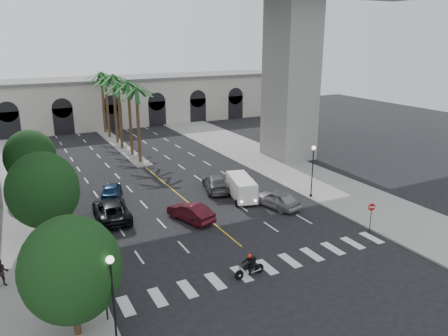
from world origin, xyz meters
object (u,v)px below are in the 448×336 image
Objects in this scene: car_e at (111,190)px; motorcycle_rider at (250,266)px; cargo_van at (241,187)px; car_d at (215,183)px; car_c at (111,210)px; pedestrian_a at (75,257)px; car_a at (277,199)px; car_b at (191,212)px; do_not_enter_sign at (371,212)px; traffic_signal_far at (90,252)px; pedestrian_b at (1,273)px; traffic_signal_near at (104,282)px; lamp_post_left_near at (113,295)px; lamp_post_left_far at (56,178)px; lamp_post_right at (313,167)px.

motorcycle_rider is at bearing 122.55° from car_e.
car_d is at bearing 122.36° from cargo_van.
pedestrian_a is (-4.36, -7.83, 0.27)m from car_c.
car_a is 1.02× the size of car_b.
traffic_signal_far is at bearing -169.97° from do_not_enter_sign.
pedestrian_a is 4.51m from pedestrian_b.
traffic_signal_far is 19.25m from car_a.
pedestrian_a is 1.02× the size of pedestrian_b.
car_b is (9.80, 10.87, -1.72)m from traffic_signal_near.
do_not_enter_sign is at bearing 10.99° from lamp_post_left_near.
motorcycle_rider is 14.57m from cargo_van.
lamp_post_left_far is 20.34m from car_a.
car_e is at bearing -97.81° from car_c.
cargo_van is (16.47, -5.05, -2.00)m from lamp_post_left_far.
lamp_post_right is 0.97× the size of car_d.
do_not_enter_sign is at bearing 1.84° from motorcycle_rider.
car_e is at bearing 164.73° from cargo_van.
do_not_enter_sign is at bearing -95.87° from lamp_post_right.
traffic_signal_near is 0.66× the size of car_d.
lamp_post_right is at bearing 174.19° from car_c.
traffic_signal_far is 0.75× the size of car_a.
motorcycle_rider is at bearing -61.47° from lamp_post_left_far.
car_b is (-12.90, 0.37, -2.43)m from lamp_post_right.
car_a is 1.87× the size of do_not_enter_sign.
traffic_signal_near is at bearing -159.49° from do_not_enter_sign.
do_not_enter_sign is (26.95, -4.76, 0.78)m from pedestrian_b.
traffic_signal_far is 0.67× the size of cargo_van.
lamp_post_left_far is 1.21× the size of car_e.
lamp_post_left_far reaches higher than car_e.
cargo_van is at bearing -176.32° from car_b.
pedestrian_a is at bearing 66.50° from car_c.
pedestrian_b is at bearing -171.86° from lamp_post_right.
car_c is at bearing -169.54° from cargo_van.
traffic_signal_near is 20.62m from car_e.
pedestrian_b is at bearing 71.85° from car_e.
car_b is 2.44× the size of pedestrian_a.
pedestrian_b reaches higher than car_b.
cargo_van reaches higher than car_e.
pedestrian_b is at bearing 119.24° from lamp_post_left_near.
car_d is 2.82× the size of pedestrian_a.
lamp_post_right is 2.73× the size of pedestrian_a.
traffic_signal_far is at bearing -24.48° from pedestrian_b.
lamp_post_left_near is at bearing 19.07° from car_a.
car_b is 10.21m from car_e.
car_c is 1.14× the size of cargo_van.
lamp_post_left_far reaches higher than traffic_signal_near.
lamp_post_left_near is 1.47× the size of traffic_signal_far.
do_not_enter_sign is (18.07, -12.58, 1.03)m from car_c.
car_e is at bearing 15.28° from lamp_post_left_far.
lamp_post_right is (22.80, -8.00, 0.00)m from lamp_post_left_far.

